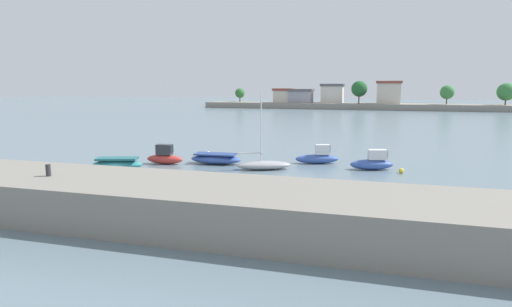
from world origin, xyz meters
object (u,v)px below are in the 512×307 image
(mooring_buoy_1, at_px, (209,153))
(moored_boat_1, at_px, (165,157))
(moored_boat_2, at_px, (216,159))
(moored_boat_3, at_px, (264,165))
(moored_boat_5, at_px, (373,163))
(moored_boat_0, at_px, (117,164))
(moored_boat_4, at_px, (318,157))
(mooring_buoy_0, at_px, (401,171))
(mooring_bollard, at_px, (48,170))

(mooring_buoy_1, bearing_deg, moored_boat_1, -108.82)
(moored_boat_2, relative_size, mooring_buoy_1, 11.57)
(moored_boat_3, distance_m, moored_boat_5, 9.26)
(moored_boat_0, distance_m, moored_boat_4, 17.63)
(moored_boat_2, relative_size, moored_boat_3, 0.75)
(moored_boat_2, distance_m, moored_boat_5, 13.84)
(mooring_buoy_0, bearing_deg, moored_boat_5, 158.02)
(moored_boat_1, xyz_separation_m, moored_boat_2, (4.44, 1.36, -0.19))
(moored_boat_1, distance_m, moored_boat_3, 9.31)
(moored_boat_4, xyz_separation_m, mooring_buoy_0, (7.15, -2.48, -0.35))
(moored_boat_5, bearing_deg, moored_boat_2, 168.76)
(moored_boat_1, relative_size, moored_boat_4, 0.85)
(moored_boat_1, xyz_separation_m, mooring_buoy_0, (20.51, 1.60, -0.44))
(moored_boat_3, height_order, mooring_buoy_0, moored_boat_3)
(mooring_bollard, height_order, moored_boat_5, mooring_bollard)
(moored_boat_2, xyz_separation_m, moored_boat_5, (13.79, 1.16, 0.15))
(mooring_buoy_1, bearing_deg, mooring_buoy_0, -12.36)
(moored_boat_5, xyz_separation_m, mooring_buoy_0, (2.28, -0.92, -0.40))
(moored_boat_0, distance_m, mooring_buoy_1, 10.33)
(moored_boat_0, distance_m, moored_boat_5, 21.61)
(moored_boat_1, distance_m, moored_boat_4, 13.96)
(mooring_bollard, height_order, mooring_buoy_1, mooring_bollard)
(moored_boat_3, bearing_deg, moored_boat_0, 174.95)
(moored_boat_4, bearing_deg, moored_boat_1, -179.41)
(moored_boat_5, bearing_deg, moored_boat_0, -179.44)
(mooring_buoy_0, bearing_deg, moored_boat_3, -171.95)
(moored_boat_3, bearing_deg, mooring_bollard, -139.20)
(moored_boat_3, bearing_deg, moored_boat_5, -6.68)
(mooring_bollard, height_order, moored_boat_2, mooring_bollard)
(moored_boat_2, relative_size, moored_boat_5, 1.24)
(moored_boat_0, relative_size, moored_boat_5, 1.16)
(moored_boat_5, bearing_deg, mooring_buoy_0, -38.05)
(moored_boat_0, bearing_deg, moored_boat_3, -0.96)
(moored_boat_1, bearing_deg, moored_boat_5, 5.19)
(mooring_bollard, relative_size, moored_boat_4, 0.16)
(moored_boat_2, bearing_deg, moored_boat_1, -165.77)
(moored_boat_5, height_order, mooring_buoy_1, moored_boat_5)
(moored_boat_1, relative_size, moored_boat_2, 0.73)
(moored_boat_3, distance_m, mooring_buoy_1, 9.30)
(moored_boat_5, bearing_deg, mooring_bollard, -148.89)
(moored_boat_4, height_order, mooring_buoy_0, moored_boat_4)
(moored_boat_1, bearing_deg, mooring_buoy_1, 68.49)
(mooring_bollard, distance_m, moored_boat_0, 12.74)
(mooring_bollard, bearing_deg, moored_boat_0, 107.96)
(moored_boat_2, bearing_deg, mooring_bollard, -102.95)
(mooring_buoy_0, bearing_deg, moored_boat_4, 160.89)
(moored_boat_2, bearing_deg, mooring_buoy_1, 117.34)
(moored_boat_0, height_order, moored_boat_1, moored_boat_1)
(moored_boat_2, height_order, moored_boat_5, moored_boat_5)
(mooring_buoy_1, bearing_deg, moored_boat_3, -37.47)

